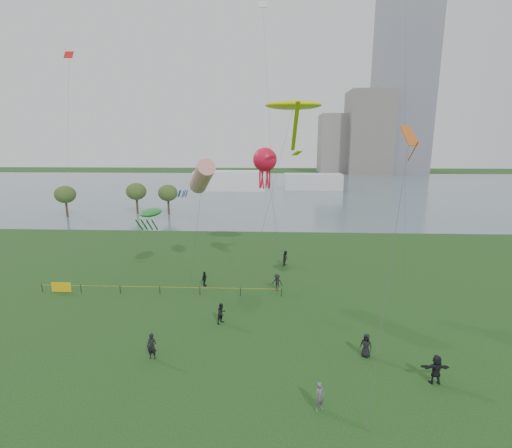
{
  "coord_description": "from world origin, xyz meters",
  "views": [
    {
      "loc": [
        1.42,
        -20.34,
        14.7
      ],
      "look_at": [
        0.0,
        10.0,
        8.0
      ],
      "focal_mm": 26.0,
      "sensor_mm": 36.0,
      "label": 1
    }
  ],
  "objects_px": {
    "kite_stingray": "(293,106)",
    "kite_octopus": "(265,160)",
    "fence": "(99,288)",
    "kite_flyer": "(320,397)"
  },
  "relations": [
    {
      "from": "kite_stingray",
      "to": "kite_octopus",
      "type": "relative_size",
      "value": 1.32
    },
    {
      "from": "kite_stingray",
      "to": "kite_octopus",
      "type": "distance_m",
      "value": 6.15
    },
    {
      "from": "kite_flyer",
      "to": "fence",
      "type": "bearing_deg",
      "value": 109.73
    },
    {
      "from": "fence",
      "to": "kite_octopus",
      "type": "height_order",
      "value": "kite_octopus"
    },
    {
      "from": "fence",
      "to": "kite_octopus",
      "type": "relative_size",
      "value": 1.69
    },
    {
      "from": "kite_stingray",
      "to": "kite_octopus",
      "type": "bearing_deg",
      "value": -148.32
    },
    {
      "from": "fence",
      "to": "kite_octopus",
      "type": "bearing_deg",
      "value": 13.55
    },
    {
      "from": "kite_octopus",
      "to": "fence",
      "type": "bearing_deg",
      "value": -147.63
    },
    {
      "from": "kite_stingray",
      "to": "kite_octopus",
      "type": "height_order",
      "value": "kite_stingray"
    },
    {
      "from": "kite_flyer",
      "to": "kite_octopus",
      "type": "xyz_separation_m",
      "value": [
        -3.58,
        19.61,
        12.09
      ]
    }
  ]
}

